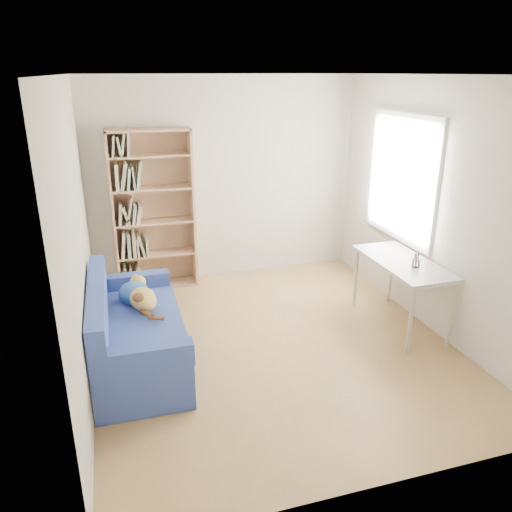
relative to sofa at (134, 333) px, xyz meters
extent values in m
plane|color=#9A7445|center=(1.37, -0.03, -0.32)|extent=(4.00, 4.00, 0.00)
cube|color=silver|center=(1.37, 1.97, 0.98)|extent=(3.50, 0.04, 2.60)
cube|color=silver|center=(1.37, -2.03, 0.98)|extent=(3.50, 0.04, 2.60)
cube|color=silver|center=(-0.38, -0.03, 0.98)|extent=(0.04, 4.00, 2.60)
cube|color=silver|center=(3.12, -0.03, 0.98)|extent=(0.04, 4.00, 2.60)
cube|color=white|center=(1.37, -0.03, 2.28)|extent=(3.50, 4.00, 0.04)
cube|color=white|center=(3.11, 0.57, 1.18)|extent=(0.01, 1.20, 1.30)
cube|color=navy|center=(0.04, -0.02, -0.11)|extent=(0.82, 1.70, 0.42)
cube|color=navy|center=(-0.29, -0.02, 0.31)|extent=(0.17, 1.70, 0.41)
cube|color=navy|center=(0.04, 0.75, 0.20)|extent=(0.80, 0.16, 0.19)
cube|color=navy|center=(0.04, -0.80, 0.20)|extent=(0.80, 0.16, 0.19)
cube|color=navy|center=(0.06, -0.02, 0.12)|extent=(0.80, 1.57, 0.05)
ellipsoid|color=#305D9B|center=(0.05, 0.42, 0.22)|extent=(0.30, 0.33, 0.23)
ellipsoid|color=#A76B13|center=(0.12, 0.21, 0.24)|extent=(0.30, 0.48, 0.18)
ellipsoid|color=silver|center=(0.19, 0.34, 0.22)|extent=(0.17, 0.21, 0.11)
ellipsoid|color=#3B2210|center=(0.09, 0.16, 0.28)|extent=(0.17, 0.24, 0.09)
sphere|color=#A76B13|center=(0.14, 0.54, 0.28)|extent=(0.16, 0.16, 0.16)
cone|color=#A76B13|center=(0.12, 0.57, 0.36)|extent=(0.07, 0.08, 0.08)
cone|color=#A76B13|center=(0.12, 0.50, 0.36)|extent=(0.07, 0.07, 0.08)
cylinder|color=green|center=(0.14, 0.45, 0.26)|extent=(0.13, 0.06, 0.13)
cylinder|color=#3B2210|center=(0.10, -0.04, 0.20)|extent=(0.12, 0.18, 0.06)
cube|color=tan|center=(-0.07, 1.80, 0.68)|extent=(0.03, 0.31, 2.00)
cube|color=tan|center=(0.90, 1.80, 0.68)|extent=(0.03, 0.31, 2.00)
cube|color=tan|center=(0.41, 1.80, 1.66)|extent=(1.00, 0.31, 0.03)
cube|color=tan|center=(0.41, 1.80, -0.30)|extent=(1.00, 0.31, 0.03)
cube|color=tan|center=(0.41, 1.94, 0.68)|extent=(1.00, 0.02, 2.00)
cube|color=silver|center=(2.81, -0.04, 0.41)|extent=(0.57, 1.23, 0.04)
cylinder|color=silver|center=(3.05, 0.53, 0.04)|extent=(0.04, 0.04, 0.71)
cylinder|color=silver|center=(3.05, -0.60, 0.04)|extent=(0.04, 0.04, 0.71)
cylinder|color=silver|center=(2.58, 0.53, 0.04)|extent=(0.04, 0.04, 0.71)
cylinder|color=silver|center=(2.58, -0.60, 0.04)|extent=(0.04, 0.04, 0.71)
cylinder|color=white|center=(2.84, -0.22, 0.48)|extent=(0.08, 0.08, 0.09)
camera|label=1|loc=(-0.08, -4.29, 2.30)|focal=35.00mm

